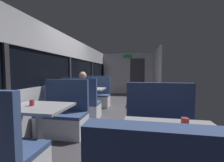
{
  "coord_description": "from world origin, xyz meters",
  "views": [
    {
      "loc": [
        0.58,
        -3.98,
        1.26
      ],
      "look_at": [
        -0.48,
        1.85,
        0.87
      ],
      "focal_mm": 22.81,
      "sensor_mm": 36.0,
      "label": 1
    }
  ],
  "objects_px": {
    "dining_table_front_aisle": "(173,142)",
    "coffee_cup_secondary": "(185,123)",
    "dining_table_mid_window": "(90,91)",
    "bench_front_aisle_facing_entry": "(160,139)",
    "bench_near_window_facing_entry": "(63,118)",
    "bench_mid_window_facing_entry": "(96,97)",
    "bench_mid_window_facing_end": "(82,106)",
    "seated_passenger": "(83,98)",
    "coffee_cup_primary": "(32,103)",
    "dining_table_near_window": "(39,113)"
  },
  "relations": [
    {
      "from": "dining_table_mid_window",
      "to": "bench_mid_window_facing_entry",
      "type": "xyz_separation_m",
      "value": [
        0.0,
        0.7,
        -0.31
      ]
    },
    {
      "from": "bench_mid_window_facing_end",
      "to": "dining_table_front_aisle",
      "type": "distance_m",
      "value": 2.9
    },
    {
      "from": "bench_near_window_facing_entry",
      "to": "bench_mid_window_facing_end",
      "type": "relative_size",
      "value": 1.0
    },
    {
      "from": "dining_table_near_window",
      "to": "dining_table_front_aisle",
      "type": "bearing_deg",
      "value": -18.53
    },
    {
      "from": "bench_near_window_facing_entry",
      "to": "dining_table_front_aisle",
      "type": "xyz_separation_m",
      "value": [
        1.79,
        -1.3,
        0.31
      ]
    },
    {
      "from": "bench_mid_window_facing_end",
      "to": "dining_table_front_aisle",
      "type": "bearing_deg",
      "value": -51.67
    },
    {
      "from": "dining_table_front_aisle",
      "to": "coffee_cup_primary",
      "type": "xyz_separation_m",
      "value": [
        -1.91,
        0.61,
        0.15
      ]
    },
    {
      "from": "dining_table_front_aisle",
      "to": "bench_front_aisle_facing_entry",
      "type": "distance_m",
      "value": 0.77
    },
    {
      "from": "bench_near_window_facing_entry",
      "to": "dining_table_front_aisle",
      "type": "height_order",
      "value": "bench_near_window_facing_entry"
    },
    {
      "from": "bench_near_window_facing_entry",
      "to": "bench_mid_window_facing_entry",
      "type": "distance_m",
      "value": 2.36
    },
    {
      "from": "dining_table_mid_window",
      "to": "coffee_cup_primary",
      "type": "distance_m",
      "value": 2.36
    },
    {
      "from": "bench_mid_window_facing_entry",
      "to": "coffee_cup_primary",
      "type": "distance_m",
      "value": 3.09
    },
    {
      "from": "dining_table_front_aisle",
      "to": "dining_table_near_window",
      "type": "bearing_deg",
      "value": 161.47
    },
    {
      "from": "dining_table_near_window",
      "to": "bench_mid_window_facing_entry",
      "type": "height_order",
      "value": "bench_mid_window_facing_entry"
    },
    {
      "from": "bench_near_window_facing_entry",
      "to": "seated_passenger",
      "type": "bearing_deg",
      "value": 90.0
    },
    {
      "from": "dining_table_near_window",
      "to": "seated_passenger",
      "type": "bearing_deg",
      "value": 90.0
    },
    {
      "from": "dining_table_front_aisle",
      "to": "coffee_cup_secondary",
      "type": "distance_m",
      "value": 0.22
    },
    {
      "from": "dining_table_mid_window",
      "to": "seated_passenger",
      "type": "relative_size",
      "value": 0.71
    },
    {
      "from": "bench_mid_window_facing_end",
      "to": "dining_table_mid_window",
      "type": "bearing_deg",
      "value": 90.0
    },
    {
      "from": "bench_mid_window_facing_end",
      "to": "dining_table_front_aisle",
      "type": "relative_size",
      "value": 1.22
    },
    {
      "from": "dining_table_near_window",
      "to": "coffee_cup_secondary",
      "type": "xyz_separation_m",
      "value": [
        1.92,
        -0.49,
        0.15
      ]
    },
    {
      "from": "dining_table_mid_window",
      "to": "bench_front_aisle_facing_entry",
      "type": "relative_size",
      "value": 0.82
    },
    {
      "from": "dining_table_front_aisle",
      "to": "coffee_cup_secondary",
      "type": "relative_size",
      "value": 10.0
    },
    {
      "from": "bench_mid_window_facing_end",
      "to": "bench_front_aisle_facing_entry",
      "type": "height_order",
      "value": "same"
    },
    {
      "from": "dining_table_mid_window",
      "to": "bench_front_aisle_facing_entry",
      "type": "distance_m",
      "value": 2.9
    },
    {
      "from": "dining_table_front_aisle",
      "to": "coffee_cup_primary",
      "type": "height_order",
      "value": "coffee_cup_primary"
    },
    {
      "from": "bench_near_window_facing_entry",
      "to": "dining_table_front_aisle",
      "type": "bearing_deg",
      "value": -35.98
    },
    {
      "from": "bench_mid_window_facing_entry",
      "to": "bench_front_aisle_facing_entry",
      "type": "xyz_separation_m",
      "value": [
        1.79,
        -2.96,
        0.0
      ]
    },
    {
      "from": "coffee_cup_primary",
      "to": "coffee_cup_secondary",
      "type": "relative_size",
      "value": 1.0
    },
    {
      "from": "dining_table_near_window",
      "to": "coffee_cup_secondary",
      "type": "distance_m",
      "value": 1.98
    },
    {
      "from": "dining_table_near_window",
      "to": "bench_mid_window_facing_end",
      "type": "xyz_separation_m",
      "value": [
        0.0,
        1.66,
        -0.31
      ]
    },
    {
      "from": "dining_table_front_aisle",
      "to": "coffee_cup_primary",
      "type": "distance_m",
      "value": 2.01
    },
    {
      "from": "dining_table_front_aisle",
      "to": "dining_table_mid_window",
      "type": "bearing_deg",
      "value": 121.13
    },
    {
      "from": "bench_front_aisle_facing_entry",
      "to": "coffee_cup_secondary",
      "type": "distance_m",
      "value": 0.76
    },
    {
      "from": "dining_table_mid_window",
      "to": "bench_mid_window_facing_entry",
      "type": "bearing_deg",
      "value": 90.0
    },
    {
      "from": "bench_mid_window_facing_end",
      "to": "seated_passenger",
      "type": "bearing_deg",
      "value": 90.0
    },
    {
      "from": "bench_mid_window_facing_end",
      "to": "bench_mid_window_facing_entry",
      "type": "relative_size",
      "value": 1.0
    },
    {
      "from": "dining_table_near_window",
      "to": "dining_table_front_aisle",
      "type": "xyz_separation_m",
      "value": [
        1.79,
        -0.6,
        0.0
      ]
    },
    {
      "from": "bench_mid_window_facing_end",
      "to": "bench_mid_window_facing_entry",
      "type": "distance_m",
      "value": 1.4
    },
    {
      "from": "bench_mid_window_facing_end",
      "to": "dining_table_front_aisle",
      "type": "xyz_separation_m",
      "value": [
        1.79,
        -2.26,
        0.31
      ]
    },
    {
      "from": "seated_passenger",
      "to": "coffee_cup_primary",
      "type": "xyz_separation_m",
      "value": [
        -0.12,
        -1.73,
        0.25
      ]
    },
    {
      "from": "dining_table_front_aisle",
      "to": "bench_front_aisle_facing_entry",
      "type": "height_order",
      "value": "bench_front_aisle_facing_entry"
    },
    {
      "from": "bench_mid_window_facing_end",
      "to": "dining_table_near_window",
      "type": "bearing_deg",
      "value": -90.0
    },
    {
      "from": "dining_table_near_window",
      "to": "dining_table_mid_window",
      "type": "height_order",
      "value": "same"
    },
    {
      "from": "coffee_cup_primary",
      "to": "coffee_cup_secondary",
      "type": "height_order",
      "value": "same"
    },
    {
      "from": "bench_mid_window_facing_entry",
      "to": "coffee_cup_secondary",
      "type": "height_order",
      "value": "bench_mid_window_facing_entry"
    },
    {
      "from": "bench_near_window_facing_entry",
      "to": "bench_mid_window_facing_entry",
      "type": "height_order",
      "value": "same"
    },
    {
      "from": "dining_table_front_aisle",
      "to": "bench_front_aisle_facing_entry",
      "type": "bearing_deg",
      "value": 90.0
    },
    {
      "from": "bench_near_window_facing_entry",
      "to": "dining_table_mid_window",
      "type": "xyz_separation_m",
      "value": [
        0.0,
        1.66,
        0.31
      ]
    },
    {
      "from": "dining_table_mid_window",
      "to": "coffee_cup_primary",
      "type": "relative_size",
      "value": 10.0
    }
  ]
}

